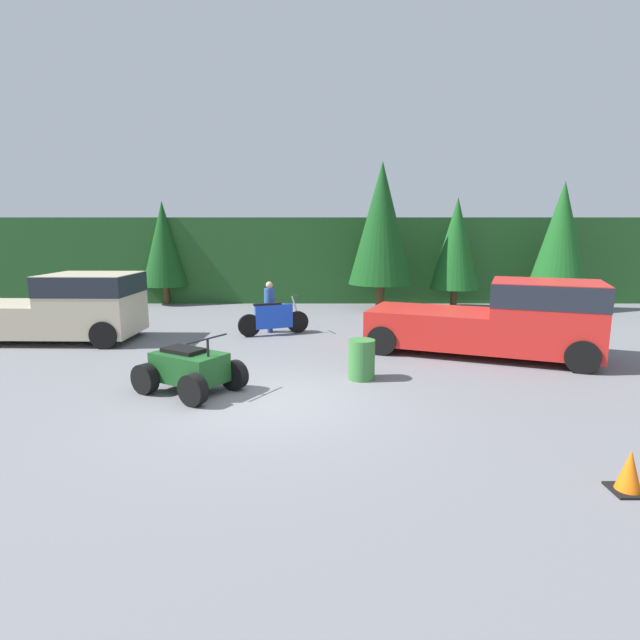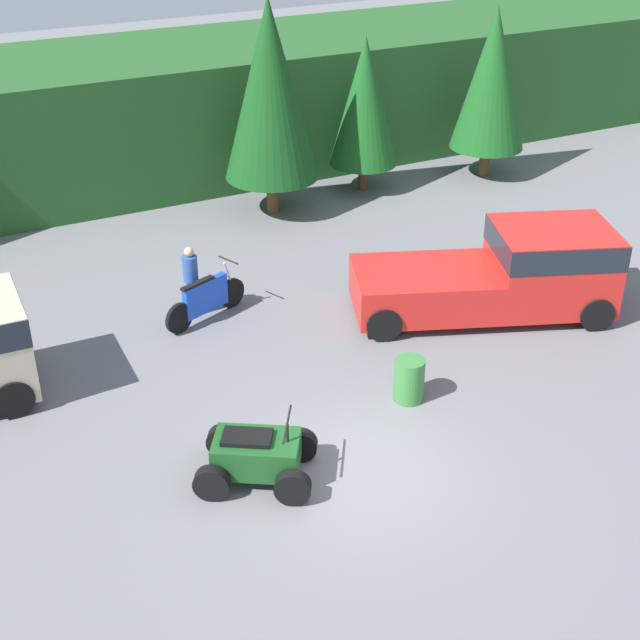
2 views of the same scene
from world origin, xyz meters
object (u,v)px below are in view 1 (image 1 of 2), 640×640
Objects in this scene: quad_atv at (188,369)px; traffic_cone at (628,472)px; rider_person at (268,305)px; pickup_truck_red at (504,317)px; pickup_truck_second at (62,306)px; steel_barrel at (360,359)px; dirt_bike at (273,319)px.

quad_atv is 4.29× the size of traffic_cone.
pickup_truck_red is at bearing -29.22° from rider_person.
quad_atv is (4.89, -4.74, -0.57)m from pickup_truck_second.
steel_barrel is (-2.93, 4.80, 0.19)m from traffic_cone.
quad_atv is (-1.19, -5.59, -0.04)m from dirt_bike.
pickup_truck_red is 4.37m from steel_barrel.
dirt_bike reaches higher than steel_barrel.
dirt_bike is 0.59m from rider_person.
pickup_truck_second is (-12.26, 1.88, -0.00)m from pickup_truck_red.
rider_person reaches higher than dirt_bike.
traffic_cone is 0.62× the size of steel_barrel.
pickup_truck_red is 6.88× the size of steel_barrel.
rider_person is at bearing 174.95° from pickup_truck_red.
quad_atv reaches higher than traffic_cone.
dirt_bike is at bearing 109.64° from quad_atv.
steel_barrel is (3.53, 0.86, -0.02)m from quad_atv.
quad_atv is 3.64m from steel_barrel.
pickup_truck_second is 9.95× the size of traffic_cone.
pickup_truck_second reaches higher than dirt_bike.
rider_person is at bearing 112.03° from quad_atv.
rider_person is 5.74m from steel_barrel.
pickup_truck_red is 7.08m from rider_person.
dirt_bike is at bearing 118.97° from traffic_cone.
traffic_cone is at bearing -36.03° from pickup_truck_second.
steel_barrel is at bearing -85.59° from dirt_bike.
dirt_bike is 10.89m from traffic_cone.
pickup_truck_second reaches higher than traffic_cone.
pickup_truck_second is 6.16m from dirt_bike.
quad_atv is (-7.36, -2.86, -0.57)m from pickup_truck_red.
quad_atv is at bearing -102.52° from rider_person.
pickup_truck_red is 7.92m from quad_atv.
pickup_truck_red is 1.11× the size of pickup_truck_second.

